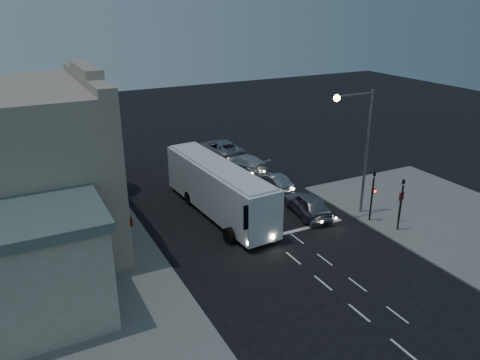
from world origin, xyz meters
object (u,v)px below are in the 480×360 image
street_tree (96,139)px  traffic_signal_side (402,198)px  streetlight (361,140)px  tour_bus (218,187)px  traffic_signal_main (373,190)px  car_sedan_a (274,182)px  car_sedan_b (244,163)px  regulatory_sign (400,202)px  car_sedan_c (221,148)px  car_suv (308,204)px

street_tree → traffic_signal_side: bearing=-44.5°
traffic_signal_side → streetlight: size_ratio=0.46×
tour_bus → traffic_signal_main: size_ratio=3.08×
street_tree → car_sedan_a: bearing=-24.5°
traffic_signal_main → car_sedan_b: bearing=102.1°
car_sedan_b → streetlight: 13.48m
traffic_signal_main → traffic_signal_side: same height
car_sedan_b → street_tree: (-12.87, 0.60, 3.76)m
traffic_signal_side → regulatory_sign: (1.00, 0.96, -0.82)m
car_sedan_a → street_tree: 14.66m
traffic_signal_main → street_tree: (-15.81, 14.25, 2.08)m
traffic_signal_main → streetlight: (-0.26, 1.42, 3.31)m
car_sedan_c → regulatory_sign: regulatory_sign is taller
car_suv → regulatory_sign: (4.94, -4.04, 0.76)m
traffic_signal_side → tour_bus: bearing=139.8°
car_sedan_b → traffic_signal_side: (3.64, -15.62, 1.68)m
regulatory_sign → streetlight: bearing=128.7°
tour_bus → street_tree: size_ratio=2.03×
streetlight → regulatory_sign: bearing=-51.3°
car_suv → traffic_signal_main: size_ratio=1.20×
street_tree → car_sedan_c: bearing=18.3°
car_sedan_a → car_sedan_b: bearing=-91.9°
traffic_signal_side → streetlight: 4.84m
car_sedan_b → traffic_signal_main: 14.06m
car_sedan_c → street_tree: (-12.77, -4.22, 3.66)m
traffic_signal_side → regulatory_sign: 1.61m
tour_bus → regulatory_sign: 12.85m
tour_bus → traffic_signal_main: 10.87m
car_sedan_a → car_sedan_b: size_ratio=0.80×
tour_bus → car_sedan_b: (6.01, 7.48, -1.33)m
street_tree → tour_bus: bearing=-49.7°
tour_bus → traffic_signal_main: (8.95, -6.16, 0.35)m
car_sedan_b → traffic_signal_side: traffic_signal_side is taller
car_sedan_b → street_tree: bearing=-19.0°
tour_bus → traffic_signal_side: size_ratio=3.08×
car_suv → regulatory_sign: 6.42m
car_sedan_b → regulatory_sign: (4.64, -14.66, 0.86)m
car_sedan_c → street_tree: 13.94m
regulatory_sign → street_tree: street_tree is taller
car_suv → streetlight: bearing=160.2°
traffic_signal_main → regulatory_sign: (1.70, -1.01, -0.82)m
car_sedan_a → traffic_signal_side: traffic_signal_side is taller
traffic_signal_side → street_tree: 23.24m
tour_bus → car_suv: bearing=-32.5°
car_suv → car_sedan_b: car_suv is taller
car_sedan_a → street_tree: (-12.88, 5.87, 3.83)m
streetlight → street_tree: bearing=140.5°
tour_bus → car_sedan_a: (6.02, 2.21, -1.40)m
tour_bus → traffic_signal_side: (9.65, -8.14, 0.35)m
street_tree → traffic_signal_main: bearing=-42.0°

